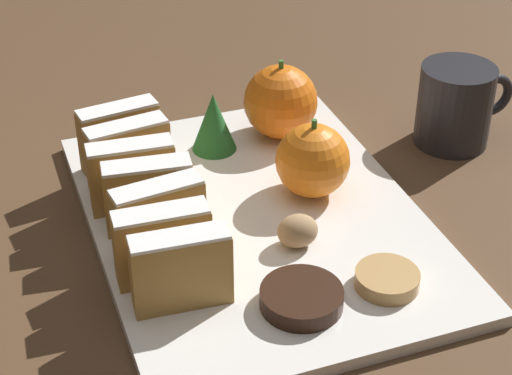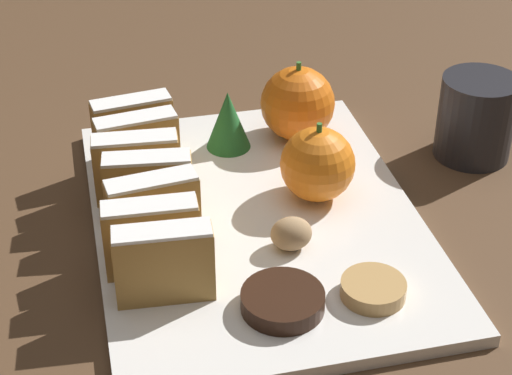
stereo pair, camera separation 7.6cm
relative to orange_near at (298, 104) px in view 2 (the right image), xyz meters
The scene contains 16 objects.
ground_plane 0.16m from the orange_near, 119.68° to the right, with size 6.00×6.00×0.00m, color #513823.
serving_platter 0.16m from the orange_near, 119.68° to the right, with size 0.29×0.39×0.01m.
stollen_slice_front 0.28m from the orange_near, 127.28° to the right, with size 0.08×0.03×0.07m.
stollen_slice_second 0.25m from the orange_near, 133.14° to the right, with size 0.08×0.03×0.07m.
stollen_slice_third 0.22m from the orange_near, 138.32° to the right, with size 0.08×0.03×0.07m.
stollen_slice_fourth 0.20m from the orange_near, 145.94° to the right, with size 0.08×0.03×0.07m.
stollen_slice_fifth 0.19m from the orange_near, 156.11° to the right, with size 0.08×0.03×0.07m.
stollen_slice_sixth 0.17m from the orange_near, 166.43° to the right, with size 0.08×0.03×0.07m.
stollen_slice_back 0.17m from the orange_near, behind, with size 0.08×0.03×0.07m.
orange_near is the anchor object (origin of this frame).
orange_far 0.11m from the orange_near, 95.96° to the right, with size 0.07×0.07×0.08m.
walnut 0.19m from the orange_near, 106.81° to the right, with size 0.04×0.03×0.03m.
chocolate_cookie 0.27m from the orange_near, 107.69° to the right, with size 0.07×0.07×0.02m.
gingerbread_cookie 0.26m from the orange_near, 91.74° to the right, with size 0.05×0.05×0.01m.
evergreen_sprig 0.07m from the orange_near, behind, with size 0.05×0.05×0.06m.
coffee_mug 0.18m from the orange_near, 18.15° to the right, with size 0.11×0.08×0.09m.
Camera 2 is at (-0.14, -0.62, 0.46)m, focal length 60.00 mm.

